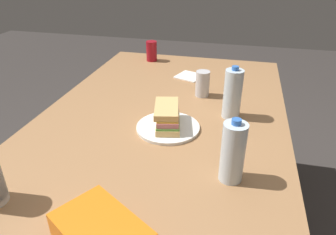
% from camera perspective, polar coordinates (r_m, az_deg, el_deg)
% --- Properties ---
extents(dining_table, '(1.72, 1.03, 0.75)m').
position_cam_1_polar(dining_table, '(1.34, -1.31, -3.31)').
color(dining_table, '#9E7047').
rests_on(dining_table, ground_plane).
extents(paper_plate, '(0.25, 0.25, 0.01)m').
position_cam_1_polar(paper_plate, '(1.23, 0.00, -1.80)').
color(paper_plate, white).
rests_on(paper_plate, dining_table).
extents(sandwich, '(0.20, 0.13, 0.08)m').
position_cam_1_polar(sandwich, '(1.21, -0.08, 0.20)').
color(sandwich, '#DBB26B').
rests_on(sandwich, paper_plate).
extents(soda_can_red, '(0.07, 0.07, 0.12)m').
position_cam_1_polar(soda_can_red, '(1.99, -3.02, 12.02)').
color(soda_can_red, maroon).
rests_on(soda_can_red, dining_table).
extents(chip_bag, '(0.25, 0.27, 0.07)m').
position_cam_1_polar(chip_bag, '(0.80, -12.07, -20.13)').
color(chip_bag, orange).
rests_on(chip_bag, dining_table).
extents(water_bottle_tall, '(0.07, 0.07, 0.22)m').
position_cam_1_polar(water_bottle_tall, '(1.30, 11.70, 4.25)').
color(water_bottle_tall, silver).
rests_on(water_bottle_tall, dining_table).
extents(water_bottle_spare, '(0.07, 0.07, 0.21)m').
position_cam_1_polar(water_bottle_spare, '(0.94, 11.76, -6.22)').
color(water_bottle_spare, silver).
rests_on(water_bottle_spare, dining_table).
extents(soda_can_silver, '(0.07, 0.07, 0.12)m').
position_cam_1_polar(soda_can_silver, '(1.49, 6.32, 6.16)').
color(soda_can_silver, silver).
rests_on(soda_can_silver, dining_table).
extents(paper_napkin, '(0.17, 0.17, 0.01)m').
position_cam_1_polar(paper_napkin, '(1.74, 3.92, 7.53)').
color(paper_napkin, white).
rests_on(paper_napkin, dining_table).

